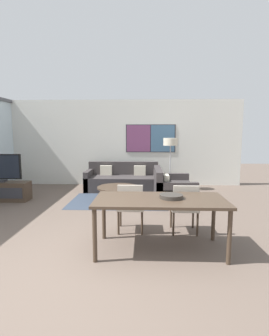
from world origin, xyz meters
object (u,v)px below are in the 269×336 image
at_px(coffee_table, 118,190).
at_px(dining_chair_centre, 185,205).
at_px(dining_table, 160,203).
at_px(dining_chair_left, 131,204).
at_px(sofa_side, 171,190).
at_px(floor_lamp, 170,145).
at_px(sofa_main, 123,181).
at_px(fruit_bowl, 171,196).

relative_size(coffee_table, dining_chair_centre, 1.22).
height_order(dining_table, dining_chair_left, dining_chair_left).
xyz_separation_m(coffee_table, dining_chair_centre, (1.36, -2.11, 0.21)).
bearing_deg(sofa_side, floor_lamp, -4.65).
bearing_deg(floor_lamp, coffee_table, -136.20).
bearing_deg(sofa_side, sofa_main, 46.06).
xyz_separation_m(sofa_side, floor_lamp, (0.10, 1.26, 1.11)).
relative_size(sofa_main, dining_table, 1.16).
relative_size(fruit_bowl, floor_lamp, 0.22).
bearing_deg(dining_table, dining_chair_centre, 55.50).
xyz_separation_m(dining_table, floor_lamp, (0.55, 4.17, 0.67)).
bearing_deg(sofa_side, dining_chair_left, 157.60).
distance_m(coffee_table, dining_chair_left, 2.14).
bearing_deg(dining_table, dining_chair_left, 123.60).
xyz_separation_m(sofa_side, fruit_bowl, (-0.28, -2.88, 0.54)).
height_order(sofa_main, dining_table, sofa_main).
xyz_separation_m(dining_table, fruit_bowl, (0.16, 0.03, 0.11)).
height_order(dining_chair_centre, floor_lamp, floor_lamp).
height_order(coffee_table, dining_chair_left, dining_chair_left).
relative_size(dining_chair_left, dining_chair_centre, 1.00).
relative_size(sofa_side, dining_chair_left, 1.73).
bearing_deg(dining_chair_centre, sofa_main, 111.03).
xyz_separation_m(sofa_side, dining_chair_centre, (0.02, -2.23, 0.23)).
relative_size(sofa_side, dining_chair_centre, 1.73).
bearing_deg(fruit_bowl, sofa_side, 84.36).
bearing_deg(dining_chair_centre, fruit_bowl, -114.87).
xyz_separation_m(dining_chair_centre, fruit_bowl, (-0.30, -0.65, 0.32)).
xyz_separation_m(dining_table, dining_chair_left, (-0.46, 0.70, -0.21)).
bearing_deg(dining_chair_left, floor_lamp, 73.71).
xyz_separation_m(coffee_table, dining_chair_left, (0.43, -2.09, 0.21)).
bearing_deg(sofa_main, coffee_table, -90.00).
distance_m(sofa_main, coffee_table, 1.41).
xyz_separation_m(dining_chair_left, fruit_bowl, (0.63, -0.67, 0.32)).
distance_m(sofa_main, sofa_side, 1.86).
height_order(sofa_side, fruit_bowl, fruit_bowl).
bearing_deg(floor_lamp, fruit_bowl, -95.34).
bearing_deg(sofa_side, fruit_bowl, 174.36).
bearing_deg(floor_lamp, dining_chair_left, -106.29).
relative_size(sofa_main, fruit_bowl, 6.44).
xyz_separation_m(sofa_side, dining_chair_left, (-0.91, -2.21, 0.23)).
height_order(fruit_bowl, floor_lamp, floor_lamp).
bearing_deg(dining_table, sofa_main, 101.99).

